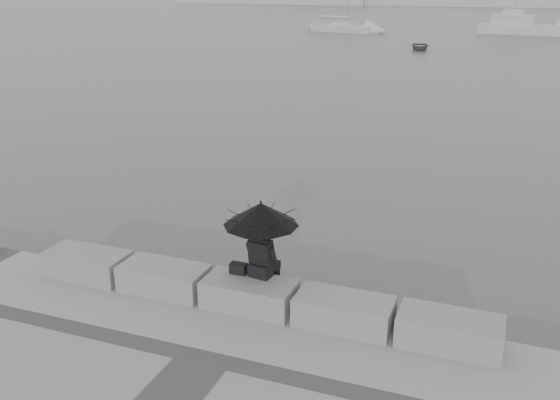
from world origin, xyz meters
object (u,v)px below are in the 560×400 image
at_px(sailboat_left, 344,28).
at_px(motor_cruiser, 522,26).
at_px(seated_person, 261,221).
at_px(dinghy, 420,46).

relative_size(sailboat_left, motor_cruiser, 1.30).
height_order(seated_person, dinghy, seated_person).
height_order(seated_person, motor_cruiser, motor_cruiser).
height_order(sailboat_left, motor_cruiser, sailboat_left).
bearing_deg(sailboat_left, dinghy, -40.10).
bearing_deg(motor_cruiser, seated_person, -82.67).
bearing_deg(seated_person, dinghy, 104.19).
relative_size(seated_person, dinghy, 0.41).
xyz_separation_m(sailboat_left, dinghy, (11.95, -17.40, -0.23)).
xyz_separation_m(seated_person, dinghy, (-5.08, 49.47, -1.74)).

